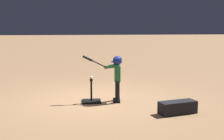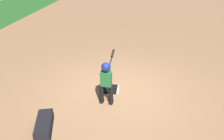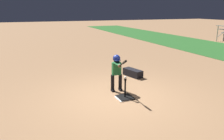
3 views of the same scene
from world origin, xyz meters
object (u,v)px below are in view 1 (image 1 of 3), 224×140
(baseball, at_px, (91,78))
(equipment_bag, at_px, (178,107))
(batting_tee, at_px, (91,99))
(batter_child, at_px, (116,73))

(baseball, bearing_deg, equipment_bag, 147.07)
(batting_tee, bearing_deg, equipment_bag, 147.07)
(batter_child, distance_m, equipment_bag, 1.83)
(batter_child, height_order, baseball, batter_child)
(batter_child, bearing_deg, batting_tee, -0.16)
(batter_child, bearing_deg, baseball, -0.16)
(equipment_bag, bearing_deg, baseball, -48.34)
(baseball, height_order, equipment_bag, baseball)
(batting_tee, distance_m, equipment_bag, 2.22)
(baseball, relative_size, equipment_bag, 0.09)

